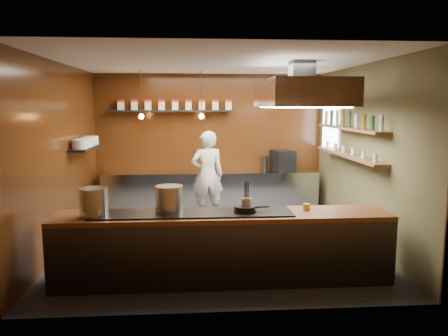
{
  "coord_description": "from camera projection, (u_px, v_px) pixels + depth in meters",
  "views": [
    {
      "loc": [
        -0.4,
        -7.15,
        2.32
      ],
      "look_at": [
        0.16,
        0.4,
        1.23
      ],
      "focal_mm": 35.0,
      "sensor_mm": 36.0,
      "label": 1
    }
  ],
  "objects": [
    {
      "name": "floor",
      "position": [
        216.0,
        243.0,
        7.41
      ],
      "size": [
        5.0,
        5.0,
        0.0
      ],
      "primitive_type": "plane",
      "color": "black",
      "rests_on": "ground"
    },
    {
      "name": "back_wall",
      "position": [
        210.0,
        143.0,
        9.67
      ],
      "size": [
        5.0,
        0.0,
        5.0
      ],
      "primitive_type": "plane",
      "rotation": [
        1.57,
        0.0,
        0.0
      ],
      "color": "#341409",
      "rests_on": "ground"
    },
    {
      "name": "left_wall",
      "position": [
        61.0,
        157.0,
        7.02
      ],
      "size": [
        0.0,
        5.0,
        5.0
      ],
      "primitive_type": "plane",
      "rotation": [
        1.57,
        0.0,
        1.57
      ],
      "color": "#341409",
      "rests_on": "ground"
    },
    {
      "name": "right_wall",
      "position": [
        364.0,
        154.0,
        7.38
      ],
      "size": [
        0.0,
        5.0,
        5.0
      ],
      "primitive_type": "plane",
      "rotation": [
        1.57,
        0.0,
        -1.57
      ],
      "color": "#4D4F2C",
      "rests_on": "ground"
    },
    {
      "name": "ceiling",
      "position": [
        216.0,
        62.0,
        6.99
      ],
      "size": [
        5.0,
        5.0,
        0.0
      ],
      "primitive_type": "plane",
      "rotation": [
        3.14,
        0.0,
        0.0
      ],
      "color": "silver",
      "rests_on": "back_wall"
    },
    {
      "name": "window_pane",
      "position": [
        330.0,
        126.0,
        9.0
      ],
      "size": [
        0.0,
        1.0,
        1.0
      ],
      "primitive_type": "plane",
      "rotation": [
        1.57,
        0.0,
        -1.57
      ],
      "color": "white",
      "rests_on": "right_wall"
    },
    {
      "name": "prep_counter",
      "position": [
        211.0,
        192.0,
        9.49
      ],
      "size": [
        4.6,
        0.65,
        0.9
      ],
      "primitive_type": "cube",
      "color": "silver",
      "rests_on": "floor"
    },
    {
      "name": "pass_counter",
      "position": [
        223.0,
        247.0,
        5.77
      ],
      "size": [
        4.4,
        0.72,
        0.94
      ],
      "color": "#38383D",
      "rests_on": "floor"
    },
    {
      "name": "tin_shelf",
      "position": [
        168.0,
        111.0,
        9.37
      ],
      "size": [
        2.6,
        0.26,
        0.04
      ],
      "primitive_type": "cube",
      "color": "black",
      "rests_on": "back_wall"
    },
    {
      "name": "plate_shelf",
      "position": [
        86.0,
        148.0,
        8.01
      ],
      "size": [
        0.3,
        1.4,
        0.04
      ],
      "primitive_type": "cube",
      "color": "black",
      "rests_on": "left_wall"
    },
    {
      "name": "bottle_shelf_upper",
      "position": [
        349.0,
        128.0,
        7.61
      ],
      "size": [
        0.26,
        2.8,
        0.04
      ],
      "primitive_type": "cube",
      "color": "brown",
      "rests_on": "right_wall"
    },
    {
      "name": "bottle_shelf_lower",
      "position": [
        348.0,
        155.0,
        7.67
      ],
      "size": [
        0.26,
        2.8,
        0.04
      ],
      "primitive_type": "cube",
      "color": "brown",
      "rests_on": "right_wall"
    },
    {
      "name": "extractor_hood",
      "position": [
        301.0,
        93.0,
        6.76
      ],
      "size": [
        1.2,
        2.0,
        0.72
      ],
      "color": "#38383D",
      "rests_on": "ceiling"
    },
    {
      "name": "pendant_left",
      "position": [
        141.0,
        114.0,
        8.68
      ],
      "size": [
        0.1,
        0.1,
        0.95
      ],
      "color": "black",
      "rests_on": "ceiling"
    },
    {
      "name": "pendant_right",
      "position": [
        202.0,
        114.0,
        8.77
      ],
      "size": [
        0.1,
        0.1,
        0.95
      ],
      "color": "black",
      "rests_on": "ceiling"
    },
    {
      "name": "storage_tins",
      "position": [
        175.0,
        105.0,
        9.36
      ],
      "size": [
        2.43,
        0.13,
        0.22
      ],
      "color": "beige",
      "rests_on": "tin_shelf"
    },
    {
      "name": "plate_stacks",
      "position": [
        86.0,
        142.0,
        8.0
      ],
      "size": [
        0.26,
        1.16,
        0.16
      ],
      "color": "silver",
      "rests_on": "plate_shelf"
    },
    {
      "name": "bottles",
      "position": [
        349.0,
        120.0,
        7.59
      ],
      "size": [
        0.06,
        2.66,
        0.24
      ],
      "color": "silver",
      "rests_on": "bottle_shelf_upper"
    },
    {
      "name": "wine_glasses",
      "position": [
        348.0,
        150.0,
        7.66
      ],
      "size": [
        0.07,
        2.37,
        0.13
      ],
      "color": "silver",
      "rests_on": "bottle_shelf_lower"
    },
    {
      "name": "stockpot_large",
      "position": [
        94.0,
        201.0,
        5.51
      ],
      "size": [
        0.44,
        0.44,
        0.35
      ],
      "primitive_type": "cylinder",
      "rotation": [
        0.0,
        0.0,
        -0.26
      ],
      "color": "#B6B8BD",
      "rests_on": "pass_counter"
    },
    {
      "name": "stockpot_small",
      "position": [
        169.0,
        199.0,
        5.71
      ],
      "size": [
        0.47,
        0.47,
        0.34
      ],
      "primitive_type": "cylinder",
      "rotation": [
        0.0,
        0.0,
        -0.39
      ],
      "color": "#B3B6BA",
      "rests_on": "pass_counter"
    },
    {
      "name": "utensil_crock",
      "position": [
        246.0,
        205.0,
        5.72
      ],
      "size": [
        0.17,
        0.17,
        0.17
      ],
      "primitive_type": "cylinder",
      "rotation": [
        0.0,
        0.0,
        0.32
      ],
      "color": "#B2B4B9",
      "rests_on": "pass_counter"
    },
    {
      "name": "frying_pan",
      "position": [
        245.0,
        209.0,
        5.71
      ],
      "size": [
        0.47,
        0.3,
        0.07
      ],
      "color": "black",
      "rests_on": "pass_counter"
    },
    {
      "name": "butter_jar",
      "position": [
        306.0,
        207.0,
        5.87
      ],
      "size": [
        0.1,
        0.1,
        0.09
      ],
      "primitive_type": "cylinder",
      "rotation": [
        0.0,
        0.0,
        -0.01
      ],
      "color": "yellow",
      "rests_on": "pass_counter"
    },
    {
      "name": "espresso_machine",
      "position": [
        283.0,
        160.0,
        9.58
      ],
      "size": [
        0.55,
        0.54,
        0.44
      ],
      "primitive_type": "cube",
      "rotation": [
        0.0,
        0.0,
        0.33
      ],
      "color": "black",
      "rests_on": "prep_counter"
    },
    {
      "name": "chef",
      "position": [
        208.0,
        175.0,
        8.92
      ],
      "size": [
        0.71,
        0.52,
        1.81
      ],
      "primitive_type": "imported",
      "rotation": [
        0.0,
        0.0,
        3.28
      ],
      "color": "white",
      "rests_on": "floor"
    }
  ]
}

